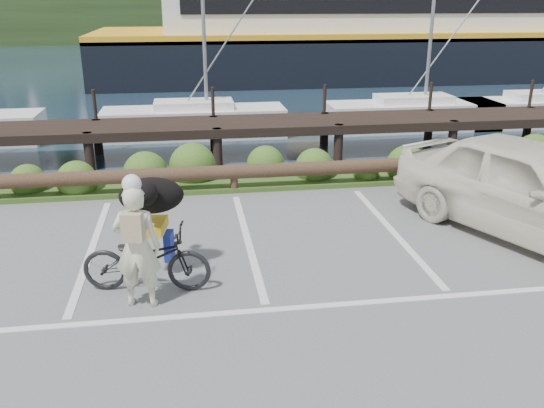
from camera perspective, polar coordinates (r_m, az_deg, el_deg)
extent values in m
plane|color=#5B5C5E|center=(8.14, -0.89, -9.08)|extent=(72.00, 72.00, 0.00)
plane|color=#182839|center=(55.31, -7.76, 14.33)|extent=(160.00, 160.00, 0.00)
cube|color=#3D5B21|center=(13.00, -4.02, 2.38)|extent=(34.00, 1.60, 0.10)
imported|color=black|center=(8.29, -12.34, -5.36)|extent=(1.88, 0.91, 0.95)
imported|color=beige|center=(7.76, -13.22, -4.16)|extent=(0.68, 0.50, 1.70)
ellipsoid|color=black|center=(8.53, -11.87, 0.83)|extent=(0.61, 1.00, 0.54)
imported|color=silver|center=(10.77, 24.47, 1.37)|extent=(3.94, 5.41, 1.71)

